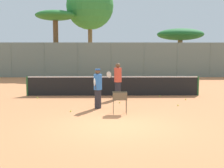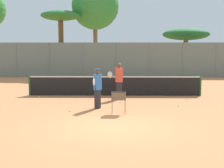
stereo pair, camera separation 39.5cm
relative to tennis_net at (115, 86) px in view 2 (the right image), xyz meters
name	(u,v)px [view 2 (the right image)]	position (x,y,z in m)	size (l,w,h in m)	color
ground_plane	(113,126)	(0.00, -7.08, -0.56)	(80.00, 80.00, 0.00)	#D37F4C
tennis_net	(115,86)	(0.00, 0.00, 0.00)	(9.55, 0.10, 1.07)	#26592D
back_fence	(116,60)	(0.00, 12.00, 1.06)	(31.02, 0.08, 3.23)	slate
tree_0	(61,18)	(-5.39, 13.67, 5.05)	(3.85, 3.85, 6.36)	brown
tree_1	(186,35)	(7.36, 16.10, 3.56)	(4.90, 4.90, 4.80)	brown
tree_2	(95,6)	(-2.14, 15.52, 6.46)	(4.85, 4.85, 9.48)	brown
player_white_outfit	(119,81)	(0.23, -1.21, 0.39)	(0.82, 0.64, 1.84)	#26262D
player_red_cap	(97,88)	(-0.70, -3.82, 0.33)	(0.35, 0.89, 1.70)	#26262D
ball_cart	(119,98)	(0.21, -4.97, 0.08)	(0.56, 0.41, 0.86)	brown
tennis_ball_1	(162,96)	(2.53, -0.47, -0.52)	(0.07, 0.07, 0.07)	#D1E54C
tennis_ball_2	(187,99)	(3.67, -1.55, -0.52)	(0.07, 0.07, 0.07)	#D1E54C
tennis_ball_3	(120,102)	(0.29, -2.49, -0.52)	(0.07, 0.07, 0.07)	#D1E54C
tennis_ball_4	(178,106)	(2.88, -3.30, -0.52)	(0.07, 0.07, 0.07)	#D1E54C
tennis_ball_6	(70,111)	(-1.78, -4.62, -0.52)	(0.07, 0.07, 0.07)	#D1E54C
tennis_ball_7	(40,98)	(-3.91, -1.06, -0.52)	(0.07, 0.07, 0.07)	#D1E54C
tennis_ball_8	(39,97)	(-4.00, -0.84, -0.52)	(0.07, 0.07, 0.07)	#D1E54C
parked_car	(200,68)	(8.76, 15.62, 0.10)	(4.20, 1.70, 1.60)	#B2B7BC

